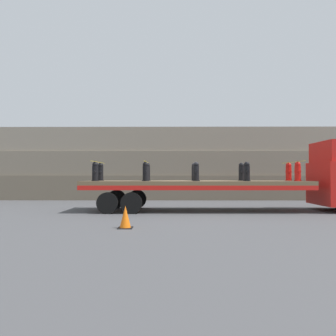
% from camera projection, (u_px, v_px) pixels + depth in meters
% --- Properties ---
extents(ground_plane, '(120.00, 120.00, 0.00)m').
position_uv_depth(ground_plane, '(195.00, 211.00, 15.16)').
color(ground_plane, '#474749').
extents(rock_cliff, '(60.00, 3.30, 4.90)m').
position_uv_depth(rock_cliff, '(187.00, 164.00, 23.17)').
color(rock_cliff, '#665B4C').
rests_on(rock_cliff, ground_plane).
extents(flatbed_trailer, '(10.27, 2.66, 1.39)m').
position_uv_depth(flatbed_trailer, '(183.00, 186.00, 15.19)').
color(flatbed_trailer, brown).
rests_on(flatbed_trailer, ground_plane).
extents(fire_hydrant_black_near_0, '(0.33, 0.52, 0.86)m').
position_uv_depth(fire_hydrant_black_near_0, '(95.00, 172.00, 14.68)').
color(fire_hydrant_black_near_0, black).
rests_on(fire_hydrant_black_near_0, flatbed_trailer).
extents(fire_hydrant_black_far_0, '(0.33, 0.52, 0.86)m').
position_uv_depth(fire_hydrant_black_far_0, '(101.00, 172.00, 15.81)').
color(fire_hydrant_black_far_0, black).
rests_on(fire_hydrant_black_far_0, flatbed_trailer).
extents(fire_hydrant_black_near_1, '(0.33, 0.52, 0.86)m').
position_uv_depth(fire_hydrant_black_near_1, '(146.00, 172.00, 14.66)').
color(fire_hydrant_black_near_1, black).
rests_on(fire_hydrant_black_near_1, flatbed_trailer).
extents(fire_hydrant_black_far_1, '(0.33, 0.52, 0.86)m').
position_uv_depth(fire_hydrant_black_far_1, '(147.00, 172.00, 15.79)').
color(fire_hydrant_black_far_1, black).
rests_on(fire_hydrant_black_far_1, flatbed_trailer).
extents(fire_hydrant_black_near_2, '(0.33, 0.52, 0.86)m').
position_uv_depth(fire_hydrant_black_near_2, '(196.00, 172.00, 14.64)').
color(fire_hydrant_black_near_2, black).
rests_on(fire_hydrant_black_near_2, flatbed_trailer).
extents(fire_hydrant_black_far_2, '(0.33, 0.52, 0.86)m').
position_uv_depth(fire_hydrant_black_far_2, '(194.00, 172.00, 15.77)').
color(fire_hydrant_black_far_2, black).
rests_on(fire_hydrant_black_far_2, flatbed_trailer).
extents(fire_hydrant_black_near_3, '(0.33, 0.52, 0.86)m').
position_uv_depth(fire_hydrant_black_near_3, '(247.00, 172.00, 14.62)').
color(fire_hydrant_black_near_3, black).
rests_on(fire_hydrant_black_near_3, flatbed_trailer).
extents(fire_hydrant_black_far_3, '(0.33, 0.52, 0.86)m').
position_uv_depth(fire_hydrant_black_far_3, '(241.00, 172.00, 15.75)').
color(fire_hydrant_black_far_3, black).
rests_on(fire_hydrant_black_far_3, flatbed_trailer).
extents(fire_hydrant_red_near_4, '(0.33, 0.52, 0.86)m').
position_uv_depth(fire_hydrant_red_near_4, '(298.00, 172.00, 14.60)').
color(fire_hydrant_red_near_4, red).
rests_on(fire_hydrant_red_near_4, flatbed_trailer).
extents(fire_hydrant_red_far_4, '(0.33, 0.52, 0.86)m').
position_uv_depth(fire_hydrant_red_far_4, '(289.00, 172.00, 15.73)').
color(fire_hydrant_red_far_4, red).
rests_on(fire_hydrant_red_far_4, flatbed_trailer).
extents(cargo_strap_rear, '(0.05, 2.77, 0.01)m').
position_uv_depth(cargo_strap_rear, '(98.00, 162.00, 15.25)').
color(cargo_strap_rear, yellow).
rests_on(cargo_strap_rear, fire_hydrant_black_near_0).
extents(cargo_strap_middle, '(0.05, 2.77, 0.01)m').
position_uv_depth(cargo_strap_middle, '(147.00, 162.00, 15.23)').
color(cargo_strap_middle, yellow).
rests_on(cargo_strap_middle, fire_hydrant_black_near_1).
extents(cargo_strap_front, '(0.05, 2.77, 0.01)m').
position_uv_depth(cargo_strap_front, '(293.00, 162.00, 15.18)').
color(cargo_strap_front, yellow).
rests_on(cargo_strap_front, fire_hydrant_red_near_4).
extents(traffic_cone, '(0.45, 0.45, 0.70)m').
position_uv_depth(traffic_cone, '(125.00, 217.00, 10.18)').
color(traffic_cone, black).
rests_on(traffic_cone, ground_plane).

